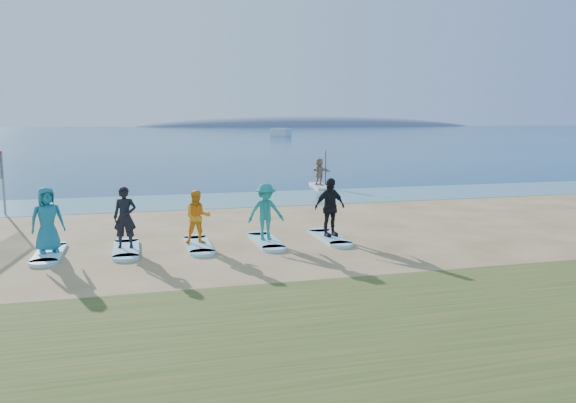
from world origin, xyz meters
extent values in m
plane|color=tan|center=(0.00, 0.00, 0.00)|extent=(600.00, 600.00, 0.00)
plane|color=teal|center=(0.00, 10.50, 0.01)|extent=(600.00, 600.00, 0.00)
plane|color=navy|center=(0.00, 160.00, 0.01)|extent=(600.00, 600.00, 0.00)
ellipsoid|color=slate|center=(95.00, 300.00, 0.00)|extent=(220.00, 56.00, 18.00)
cylinder|color=gray|center=(-9.36, 8.92, 1.25)|extent=(0.09, 0.09, 2.50)
cube|color=silver|center=(5.35, 14.14, 0.06)|extent=(1.12, 3.07, 0.12)
imported|color=tan|center=(5.35, 14.14, 0.86)|extent=(0.93, 1.43, 1.48)
cube|color=silver|center=(27.90, 110.37, 0.00)|extent=(3.90, 6.18, 1.81)
cube|color=#A4EEFF|center=(-6.71, 1.19, 0.04)|extent=(0.70, 2.20, 0.09)
imported|color=teal|center=(-6.71, 1.19, 0.98)|extent=(1.01, 0.83, 1.78)
cube|color=#A4EEFF|center=(-4.68, 1.19, 0.04)|extent=(0.70, 2.20, 0.09)
imported|color=black|center=(-4.68, 1.19, 0.96)|extent=(0.69, 0.51, 1.73)
cube|color=#A4EEFF|center=(-2.66, 1.19, 0.04)|extent=(0.70, 2.20, 0.09)
imported|color=orange|center=(-2.66, 1.19, 0.87)|extent=(0.76, 0.59, 1.56)
cube|color=#A4EEFF|center=(-0.64, 1.19, 0.04)|extent=(0.70, 2.20, 0.09)
imported|color=teal|center=(-0.64, 1.19, 0.94)|extent=(1.13, 0.68, 1.70)
cube|color=#A4EEFF|center=(1.39, 1.19, 0.04)|extent=(0.70, 2.20, 0.09)
imported|color=black|center=(1.39, 1.19, 0.99)|extent=(1.13, 0.68, 1.81)
camera|label=1|loc=(-4.32, -14.94, 3.65)|focal=35.00mm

